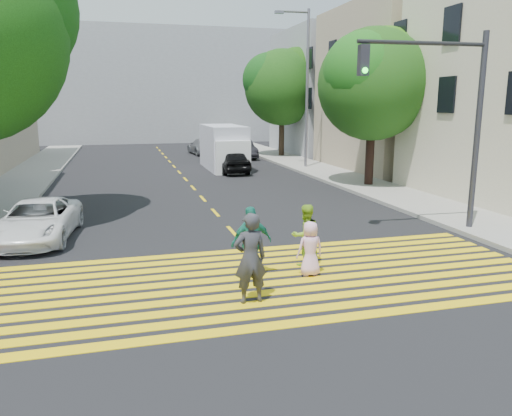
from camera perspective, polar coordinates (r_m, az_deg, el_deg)
name	(u,v)px	position (r m, az deg, el deg)	size (l,w,h in m)	color
ground	(292,299)	(11.01, 4.17, -10.28)	(120.00, 120.00, 0.00)	black
sidewalk_left	(32,174)	(32.27, -24.18, 3.58)	(3.00, 40.00, 0.15)	gray
sidewalk_right	(349,180)	(27.65, 10.54, 3.20)	(3.00, 60.00, 0.15)	gray
curb_red	(4,244)	(16.50, -26.89, -3.72)	(0.20, 8.00, 0.16)	maroon
crosswalk	(275,279)	(12.14, 2.16, -8.08)	(13.40, 5.30, 0.01)	yellow
lane_line	(176,169)	(32.56, -9.08, 4.41)	(0.12, 34.40, 0.01)	yellow
building_right_tan	(418,90)	(34.04, 18.02, 12.74)	(10.00, 10.00, 10.00)	tan
building_right_grey	(344,93)	(43.70, 9.97, 12.81)	(10.00, 10.00, 10.00)	gray
backdrop_block	(149,86)	(57.74, -12.15, 13.45)	(30.00, 8.00, 12.00)	gray
tree_right_near	(374,78)	(25.68, 13.32, 14.21)	(7.01, 6.97, 7.88)	black
tree_right_far	(283,83)	(39.46, 3.11, 14.04)	(7.39, 7.09, 8.38)	black
pedestrian_man	(250,258)	(10.47, -0.66, -5.76)	(0.71, 0.47, 1.95)	#313237
pedestrian_woman	(305,235)	(12.98, 5.66, -3.10)	(0.78, 0.61, 1.61)	#8AC228
pedestrian_child	(310,249)	(12.26, 6.20, -4.64)	(0.66, 0.43, 1.36)	#ECB0D1
pedestrian_extra	(251,242)	(12.00, -0.52, -3.94)	(1.03, 0.43, 1.75)	#1A7462
white_sedan	(37,220)	(16.75, -23.71, -1.30)	(2.06, 4.46, 1.24)	white
dark_car_near	(232,161)	(30.50, -2.77, 5.38)	(1.68, 4.17, 1.42)	black
silver_car	(203,146)	(41.71, -6.09, 7.01)	(1.86, 4.58, 1.33)	gray
dark_car_parked	(242,149)	(38.53, -1.63, 6.74)	(1.50, 4.29, 1.41)	black
white_van	(224,149)	(32.13, -3.64, 6.79)	(2.24, 5.88, 2.77)	silver
traffic_signal	(447,105)	(16.86, 20.97, 10.95)	(4.32, 0.43, 6.34)	#32323A
street_lamp	(304,79)	(32.28, 5.53, 14.44)	(2.22, 0.37, 9.80)	slate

